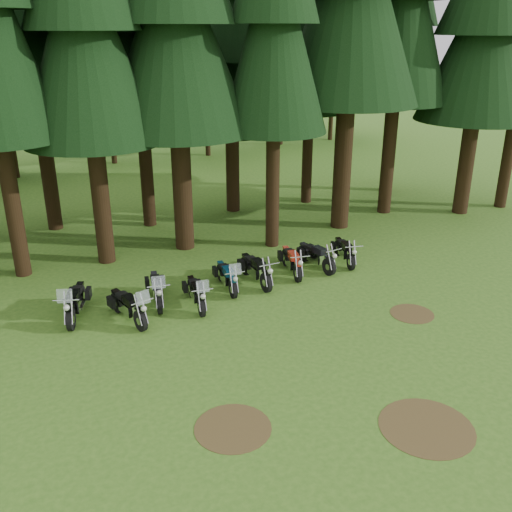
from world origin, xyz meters
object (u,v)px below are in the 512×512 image
object	(u,v)px
motorcycle_1	(128,307)
motorcycle_2	(157,290)
motorcycle_5	(256,270)
motorcycle_7	(316,257)
motorcycle_0	(76,303)
motorcycle_3	(196,294)
motorcycle_4	(227,277)
motorcycle_6	(292,262)
motorcycle_8	(345,252)

from	to	relation	value
motorcycle_1	motorcycle_2	bearing A→B (deg)	23.15
motorcycle_2	motorcycle_5	size ratio (longest dim) A/B	0.97
motorcycle_7	motorcycle_0	bearing A→B (deg)	174.10
motorcycle_3	motorcycle_4	bearing A→B (deg)	35.97
motorcycle_4	motorcycle_0	bearing A→B (deg)	-175.44
motorcycle_4	motorcycle_7	size ratio (longest dim) A/B	0.98
motorcycle_0	motorcycle_5	size ratio (longest dim) A/B	0.99
motorcycle_2	motorcycle_7	xyz separation A→B (m)	(6.32, 0.12, -0.01)
motorcycle_0	motorcycle_4	size ratio (longest dim) A/B	1.06
motorcycle_1	motorcycle_6	bearing A→B (deg)	-3.62
motorcycle_0	motorcycle_4	distance (m)	5.11
motorcycle_8	motorcycle_3	bearing A→B (deg)	-156.19
motorcycle_0	motorcycle_8	size ratio (longest dim) A/B	1.11
motorcycle_4	motorcycle_8	distance (m)	5.10
motorcycle_1	motorcycle_3	world-z (taller)	motorcycle_1
motorcycle_3	motorcycle_8	xyz separation A→B (m)	(6.54, 0.92, -0.01)
motorcycle_1	motorcycle_6	world-z (taller)	motorcycle_1
motorcycle_0	motorcycle_8	world-z (taller)	motorcycle_0
motorcycle_3	motorcycle_8	world-z (taller)	motorcycle_3
motorcycle_0	motorcycle_1	size ratio (longest dim) A/B	1.02
motorcycle_7	motorcycle_8	bearing A→B (deg)	-6.22
motorcycle_0	motorcycle_6	size ratio (longest dim) A/B	1.06
motorcycle_8	motorcycle_0	bearing A→B (deg)	-164.67
motorcycle_6	motorcycle_8	size ratio (longest dim) A/B	1.05
motorcycle_1	motorcycle_6	xyz separation A→B (m)	(6.42, 0.94, -0.02)
motorcycle_4	motorcycle_2	bearing A→B (deg)	-174.32
motorcycle_4	motorcycle_7	world-z (taller)	motorcycle_4
motorcycle_3	motorcycle_8	bearing A→B (deg)	16.43
motorcycle_3	motorcycle_6	world-z (taller)	motorcycle_3
motorcycle_2	motorcycle_6	world-z (taller)	motorcycle_2
motorcycle_2	motorcycle_0	bearing A→B (deg)	-171.78
motorcycle_1	motorcycle_8	distance (m)	8.84
motorcycle_0	motorcycle_6	distance (m)	7.83
motorcycle_4	motorcycle_8	bearing A→B (deg)	9.31
motorcycle_2	motorcycle_1	bearing A→B (deg)	-132.82
motorcycle_7	motorcycle_8	size ratio (longest dim) A/B	1.07
motorcycle_5	motorcycle_7	distance (m)	2.67
motorcycle_2	motorcycle_4	distance (m)	2.52
motorcycle_3	motorcycle_7	size ratio (longest dim) A/B	0.97
motorcycle_4	motorcycle_7	distance (m)	3.80
motorcycle_5	motorcycle_6	xyz separation A→B (m)	(1.58, 0.17, -0.03)
motorcycle_3	motorcycle_6	xyz separation A→B (m)	(4.16, 0.93, 0.01)
motorcycle_5	motorcycle_6	distance (m)	1.59
motorcycle_0	motorcycle_5	xyz separation A→B (m)	(6.25, -0.23, -0.02)
motorcycle_4	motorcycle_5	world-z (taller)	motorcycle_4
motorcycle_0	motorcycle_2	bearing A→B (deg)	17.93
motorcycle_5	motorcycle_8	xyz separation A→B (m)	(3.96, 0.16, -0.04)
motorcycle_0	motorcycle_3	size ratio (longest dim) A/B	1.07
motorcycle_2	motorcycle_6	xyz separation A→B (m)	(5.24, 0.11, -0.02)
motorcycle_6	motorcycle_7	distance (m)	1.08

